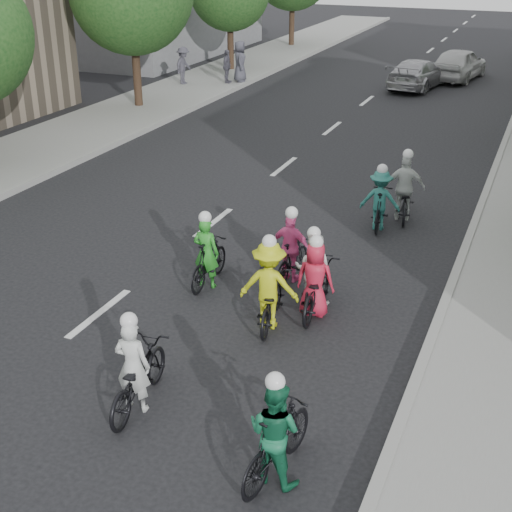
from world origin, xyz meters
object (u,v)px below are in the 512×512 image
Objects in this scene: cyclist_1 at (276,437)px; follow_car_lead at (418,74)px; spectator_1 at (227,66)px; cyclist_5 at (208,259)px; follow_car_trail at (459,64)px; cyclist_4 at (316,286)px; cyclist_8 at (405,195)px; cyclist_6 at (313,276)px; spectator_0 at (183,66)px; cyclist_2 at (270,292)px; spectator_2 at (240,61)px; cyclist_7 at (380,204)px; cyclist_3 at (292,253)px; cyclist_0 at (136,375)px.

follow_car_lead is (-3.30, 26.34, 0.01)m from cyclist_1.
spectator_1 reaches higher than follow_car_lead.
cyclist_5 is 20.37m from spectator_1.
cyclist_5 is 24.44m from follow_car_trail.
cyclist_5 is at bearing -45.66° from cyclist_1.
cyclist_4 is 0.99× the size of cyclist_8.
cyclist_6 reaches higher than follow_car_trail.
cyclist_8 is 1.14× the size of spectator_0.
follow_car_lead is at bearing -90.91° from cyclist_6.
cyclist_2 reaches higher than follow_car_lead.
cyclist_5 is 5.96m from cyclist_8.
follow_car_lead is at bearing -91.00° from cyclist_5.
cyclist_7 is at bearing -166.92° from spectator_2.
spectator_2 reaches higher than cyclist_3.
cyclist_0 is at bearing -151.21° from spectator_0.
cyclist_0 is 25.73m from follow_car_lead.
cyclist_0 is 0.43× the size of follow_car_lead.
spectator_0 is (-10.78, 21.79, 0.42)m from cyclist_0.
follow_car_lead is at bearing -80.72° from cyclist_3.
cyclist_0 is 28.51m from follow_car_trail.
cyclist_7 is 17.85m from spectator_1.
follow_car_lead is at bearing -94.14° from spectator_2.
cyclist_6 is 21.27m from spectator_1.
cyclist_6 is 0.89× the size of spectator_2.
spectator_2 is at bearing -55.84° from cyclist_1.
cyclist_8 is at bearing -104.51° from cyclist_6.
follow_car_trail is (-1.04, 20.04, 0.13)m from cyclist_7.
follow_car_lead is 1.00× the size of follow_car_trail.
cyclist_1 is 1.09× the size of cyclist_6.
follow_car_lead is 8.18m from spectator_2.
cyclist_7 is 17.43m from follow_car_lead.
cyclist_1 is at bearing 113.35° from cyclist_3.
cyclist_1 reaches higher than cyclist_3.
cyclist_8 is at bearing -122.76° from cyclist_7.
spectator_0 is 1.10× the size of spectator_1.
spectator_0 is at bearing 39.34° from follow_car_trail.
cyclist_5 is at bearing -148.15° from spectator_0.
cyclist_5 is 5.02m from cyclist_7.
spectator_0 is 0.89× the size of spectator_2.
follow_car_lead is 2.69× the size of spectator_0.
cyclist_8 is at bearing -164.22° from spectator_2.
cyclist_2 is 2.06m from cyclist_5.
spectator_1 is (-10.42, 18.54, 0.33)m from cyclist_6.
spectator_2 is at bearing -75.20° from cyclist_2.
spectator_2 is at bearing -68.86° from cyclist_5.
cyclist_8 is 19.25m from follow_car_trail.
cyclist_7 is (0.72, 5.40, -0.04)m from cyclist_2.
cyclist_2 is 22.72m from follow_car_lead.
spectator_1 reaches higher than cyclist_3.
cyclist_1 is at bearing 104.92° from follow_car_lead.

